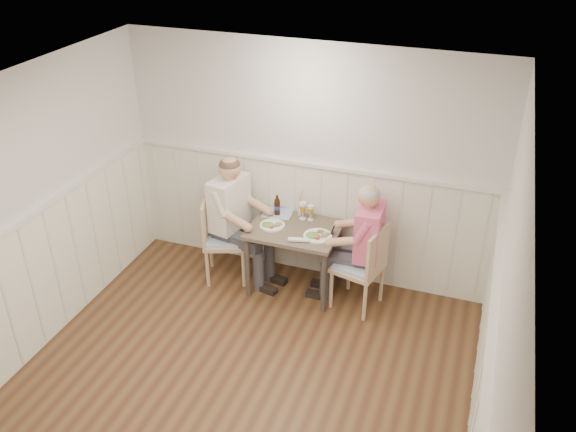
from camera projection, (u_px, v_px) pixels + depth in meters
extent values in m
plane|color=#492B1A|center=(225.00, 407.00, 5.18)|extent=(4.50, 4.50, 0.00)
cube|color=silver|center=(309.00, 165.00, 6.40)|extent=(4.00, 0.04, 2.60)
cube|color=silver|center=(1.00, 236.00, 5.13)|extent=(0.04, 4.50, 2.60)
cube|color=silver|center=(495.00, 342.00, 3.97)|extent=(0.04, 4.50, 2.60)
cube|color=white|center=(205.00, 118.00, 3.92)|extent=(4.00, 4.50, 0.02)
cube|color=silver|center=(307.00, 219.00, 6.70)|extent=(3.98, 0.03, 1.30)
cube|color=silver|center=(19.00, 299.00, 5.44)|extent=(0.03, 4.48, 1.30)
cube|color=silver|center=(478.00, 413.00, 4.29)|extent=(0.03, 4.48, 1.30)
cube|color=silver|center=(308.00, 164.00, 6.36)|extent=(3.98, 0.06, 0.04)
cube|color=silver|center=(3.00, 235.00, 5.11)|extent=(0.06, 4.48, 0.04)
cube|color=silver|center=(491.00, 339.00, 3.96)|extent=(0.06, 4.48, 0.04)
cube|color=brown|center=(294.00, 230.00, 6.34)|extent=(0.93, 0.70, 0.04)
cylinder|color=#3F3833|center=(248.00, 267.00, 6.40)|extent=(0.05, 0.05, 0.71)
cylinder|color=#3F3833|center=(268.00, 239.00, 6.89)|extent=(0.05, 0.05, 0.71)
cylinder|color=#3F3833|center=(323.00, 283.00, 6.16)|extent=(0.05, 0.05, 0.71)
cylinder|color=#3F3833|center=(339.00, 253.00, 6.65)|extent=(0.05, 0.05, 0.71)
cube|color=tan|center=(358.00, 267.00, 6.21)|extent=(0.55, 0.55, 0.04)
cube|color=#5282BA|center=(358.00, 264.00, 6.20)|extent=(0.49, 0.49, 0.03)
cube|color=tan|center=(378.00, 252.00, 5.99)|extent=(0.14, 0.45, 0.47)
cylinder|color=tan|center=(365.00, 302.00, 6.10)|extent=(0.04, 0.04, 0.44)
cylinder|color=tan|center=(331.00, 290.00, 6.28)|extent=(0.04, 0.04, 0.44)
cylinder|color=tan|center=(382.00, 283.00, 6.38)|extent=(0.04, 0.04, 0.44)
cylinder|color=tan|center=(349.00, 272.00, 6.57)|extent=(0.04, 0.04, 0.44)
cube|color=tan|center=(226.00, 240.00, 6.66)|extent=(0.59, 0.59, 0.04)
cube|color=#5282BA|center=(226.00, 237.00, 6.64)|extent=(0.53, 0.53, 0.03)
cube|color=tan|center=(205.00, 220.00, 6.53)|extent=(0.19, 0.44, 0.48)
cylinder|color=tan|center=(211.00, 250.00, 6.95)|extent=(0.04, 0.04, 0.45)
cylinder|color=tan|center=(246.00, 249.00, 6.95)|extent=(0.04, 0.04, 0.45)
cylinder|color=tan|center=(207.00, 269.00, 6.61)|extent=(0.04, 0.04, 0.45)
cylinder|color=tan|center=(244.00, 269.00, 6.61)|extent=(0.04, 0.04, 0.45)
cube|color=#3F3F47|center=(364.00, 282.00, 6.39)|extent=(0.46, 0.42, 0.45)
cube|color=#3F3F47|center=(346.00, 256.00, 6.30)|extent=(0.44, 0.38, 0.13)
cube|color=#D45D91|center=(367.00, 231.00, 6.08)|extent=(0.26, 0.45, 0.55)
sphere|color=tan|center=(370.00, 196.00, 5.89)|extent=(0.22, 0.22, 0.22)
sphere|color=#A5A5A0|center=(370.00, 193.00, 5.87)|extent=(0.21, 0.21, 0.21)
cube|color=black|center=(332.00, 225.00, 6.17)|extent=(0.02, 0.07, 0.13)
cube|color=#3F3F47|center=(233.00, 255.00, 6.82)|extent=(0.54, 0.51, 0.48)
cube|color=#3F3F47|center=(248.00, 237.00, 6.58)|extent=(0.51, 0.46, 0.14)
cube|color=white|center=(231.00, 203.00, 6.50)|extent=(0.34, 0.51, 0.58)
sphere|color=tan|center=(229.00, 168.00, 6.30)|extent=(0.23, 0.23, 0.23)
sphere|color=#4C3828|center=(229.00, 165.00, 6.28)|extent=(0.22, 0.22, 0.22)
cylinder|color=white|center=(318.00, 236.00, 6.18)|extent=(0.29, 0.29, 0.02)
ellipsoid|color=#3F722D|center=(313.00, 234.00, 6.14)|extent=(0.14, 0.12, 0.05)
sphere|color=#9D8457|center=(324.00, 234.00, 6.15)|extent=(0.04, 0.04, 0.04)
cube|color=brown|center=(322.00, 232.00, 6.21)|extent=(0.09, 0.05, 0.01)
cylinder|color=white|center=(327.00, 232.00, 6.19)|extent=(0.06, 0.06, 0.03)
cylinder|color=white|center=(272.00, 225.00, 6.36)|extent=(0.27, 0.27, 0.02)
ellipsoid|color=#3F722D|center=(268.00, 223.00, 6.34)|extent=(0.13, 0.11, 0.05)
sphere|color=#9D8457|center=(278.00, 224.00, 6.34)|extent=(0.04, 0.04, 0.04)
cylinder|color=silver|center=(311.00, 220.00, 6.48)|extent=(0.06, 0.06, 0.01)
cylinder|color=silver|center=(311.00, 216.00, 6.46)|extent=(0.01, 0.01, 0.08)
cone|color=gold|center=(311.00, 211.00, 6.43)|extent=(0.07, 0.07, 0.07)
cylinder|color=silver|center=(311.00, 207.00, 6.41)|extent=(0.07, 0.07, 0.03)
cylinder|color=silver|center=(303.00, 218.00, 6.50)|extent=(0.07, 0.07, 0.01)
cylinder|color=silver|center=(303.00, 215.00, 6.48)|extent=(0.01, 0.01, 0.09)
cone|color=gold|center=(303.00, 209.00, 6.44)|extent=(0.08, 0.08, 0.08)
cylinder|color=silver|center=(303.00, 204.00, 6.41)|extent=(0.08, 0.08, 0.03)
cylinder|color=black|center=(277.00, 208.00, 6.54)|extent=(0.06, 0.06, 0.17)
cone|color=black|center=(277.00, 199.00, 6.49)|extent=(0.06, 0.06, 0.04)
cylinder|color=black|center=(277.00, 197.00, 6.48)|extent=(0.03, 0.03, 0.03)
cylinder|color=navy|center=(277.00, 207.00, 6.54)|extent=(0.07, 0.07, 0.04)
cylinder|color=white|center=(299.00, 240.00, 6.09)|extent=(0.21, 0.10, 0.05)
cylinder|color=silver|center=(300.00, 212.00, 6.55)|extent=(0.04, 0.04, 0.07)
cylinder|color=beige|center=(300.00, 202.00, 6.49)|extent=(0.02, 0.02, 0.23)
cone|color=beige|center=(300.00, 191.00, 6.43)|extent=(0.03, 0.03, 0.08)
cube|color=#5282BA|center=(278.00, 213.00, 6.60)|extent=(0.33, 0.27, 0.01)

